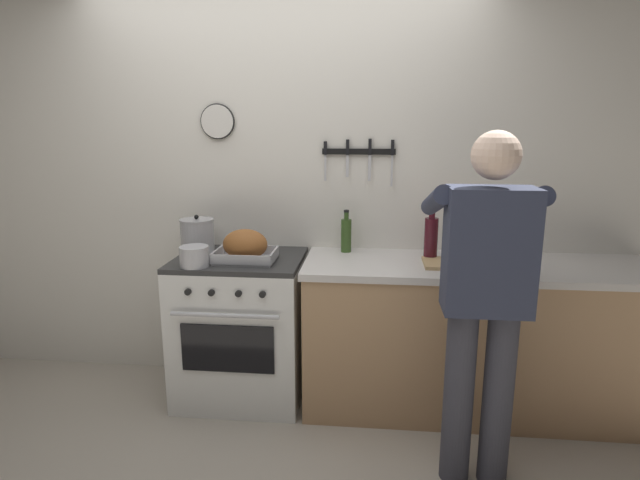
% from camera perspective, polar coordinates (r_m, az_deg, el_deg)
% --- Properties ---
extents(wall_back, '(6.00, 0.13, 2.60)m').
position_cam_1_polar(wall_back, '(3.35, -4.01, 6.18)').
color(wall_back, white).
rests_on(wall_back, ground).
extents(counter_block, '(2.03, 0.65, 0.90)m').
position_cam_1_polar(counter_block, '(3.23, 16.89, -10.22)').
color(counter_block, tan).
rests_on(counter_block, ground).
extents(stove, '(0.76, 0.67, 0.90)m').
position_cam_1_polar(stove, '(3.27, -8.72, -9.57)').
color(stove, white).
rests_on(stove, ground).
extents(person_cook, '(0.51, 0.63, 1.66)m').
position_cam_1_polar(person_cook, '(2.44, 17.85, -5.31)').
color(person_cook, '#383842').
rests_on(person_cook, ground).
extents(roasting_pan, '(0.35, 0.26, 0.19)m').
position_cam_1_polar(roasting_pan, '(3.01, -8.31, -0.73)').
color(roasting_pan, '#B7B7BC').
rests_on(roasting_pan, stove).
extents(stock_pot, '(0.21, 0.21, 0.23)m').
position_cam_1_polar(stock_pot, '(3.30, -13.47, 0.52)').
color(stock_pot, '#B7B7BC').
rests_on(stock_pot, stove).
extents(saucepan, '(0.16, 0.16, 0.12)m').
position_cam_1_polar(saucepan, '(2.96, -13.80, -1.79)').
color(saucepan, '#B7B7BC').
rests_on(saucepan, stove).
extents(cutting_board, '(0.36, 0.24, 0.02)m').
position_cam_1_polar(cutting_board, '(3.01, 14.84, -2.56)').
color(cutting_board, tan).
rests_on(cutting_board, counter_block).
extents(bottle_hot_sauce, '(0.05, 0.05, 0.19)m').
position_cam_1_polar(bottle_hot_sauce, '(3.13, 19.15, -0.95)').
color(bottle_hot_sauce, red).
rests_on(bottle_hot_sauce, counter_block).
extents(bottle_wine_red, '(0.08, 0.08, 0.32)m').
position_cam_1_polar(bottle_wine_red, '(3.08, 12.23, 0.28)').
color(bottle_wine_red, '#47141E').
rests_on(bottle_wine_red, counter_block).
extents(bottle_olive_oil, '(0.06, 0.06, 0.27)m').
position_cam_1_polar(bottle_olive_oil, '(3.20, 2.93, 0.62)').
color(bottle_olive_oil, '#385623').
rests_on(bottle_olive_oil, counter_block).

